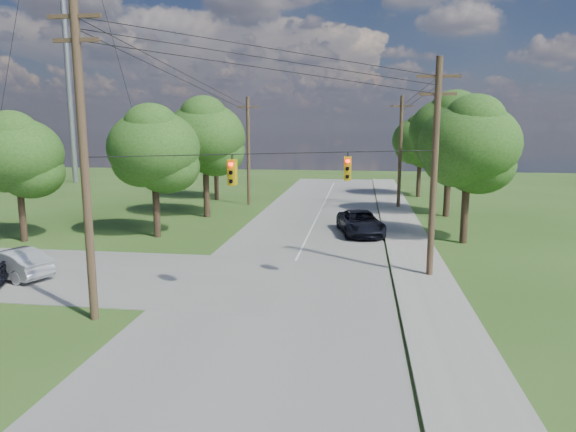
# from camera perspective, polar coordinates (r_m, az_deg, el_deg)

# --- Properties ---
(ground) EXTENTS (140.00, 140.00, 0.00)m
(ground) POSITION_cam_1_polar(r_m,az_deg,el_deg) (19.42, -8.98, -12.31)
(ground) COLOR #2E4C19
(ground) RESTS_ON ground
(main_road) EXTENTS (10.00, 100.00, 0.03)m
(main_road) POSITION_cam_1_polar(r_m,az_deg,el_deg) (23.58, -0.68, -8.10)
(main_road) COLOR gray
(main_road) RESTS_ON ground
(sidewalk_east) EXTENTS (2.60, 100.00, 0.12)m
(sidewalk_east) POSITION_cam_1_polar(r_m,az_deg,el_deg) (23.54, 15.83, -8.40)
(sidewalk_east) COLOR #99988F
(sidewalk_east) RESTS_ON ground
(pole_sw) EXTENTS (2.00, 0.32, 12.00)m
(pole_sw) POSITION_cam_1_polar(r_m,az_deg,el_deg) (20.25, -21.75, 6.16)
(pole_sw) COLOR brown
(pole_sw) RESTS_ON ground
(pole_ne) EXTENTS (2.00, 0.32, 10.50)m
(pole_ne) POSITION_cam_1_polar(r_m,az_deg,el_deg) (25.47, 15.97, 5.39)
(pole_ne) COLOR brown
(pole_ne) RESTS_ON ground
(pole_north_e) EXTENTS (2.00, 0.32, 10.00)m
(pole_north_e) POSITION_cam_1_polar(r_m,az_deg,el_deg) (47.34, 12.37, 7.03)
(pole_north_e) COLOR brown
(pole_north_e) RESTS_ON ground
(pole_north_w) EXTENTS (2.00, 0.32, 10.00)m
(pole_north_w) POSITION_cam_1_polar(r_m,az_deg,el_deg) (48.35, -4.43, 7.29)
(pole_north_w) COLOR brown
(pole_north_w) RESTS_ON ground
(power_lines) EXTENTS (13.93, 29.62, 4.93)m
(power_lines) POSITION_cam_1_polar(r_m,az_deg,el_deg) (29.03, 0.29, 13.55)
(power_lines) COLOR black
(power_lines) RESTS_ON ground
(traffic_signals) EXTENTS (4.91, 3.27, 1.05)m
(traffic_signals) POSITION_cam_1_polar(r_m,az_deg,el_deg) (21.85, 0.50, 5.16)
(traffic_signals) COLOR gold
(traffic_signals) RESTS_ON ground
(radio_mast) EXTENTS (0.70, 0.70, 45.00)m
(radio_mast) POSITION_cam_1_polar(r_m,az_deg,el_deg) (74.97, -23.71, 20.79)
(radio_mast) COLOR gray
(radio_mast) RESTS_ON ground
(tree_w_near) EXTENTS (6.00, 6.00, 8.40)m
(tree_w_near) POSITION_cam_1_polar(r_m,az_deg,el_deg) (34.88, -14.70, 7.31)
(tree_w_near) COLOR #463123
(tree_w_near) RESTS_ON ground
(tree_w_mid) EXTENTS (6.40, 6.40, 9.22)m
(tree_w_mid) POSITION_cam_1_polar(r_m,az_deg,el_deg) (42.05, -9.23, 8.78)
(tree_w_mid) COLOR #463123
(tree_w_mid) RESTS_ON ground
(tree_w_far) EXTENTS (6.00, 6.00, 8.73)m
(tree_w_far) POSITION_cam_1_polar(r_m,az_deg,el_deg) (52.21, -8.06, 8.64)
(tree_w_far) COLOR #463123
(tree_w_far) RESTS_ON ground
(tree_e_near) EXTENTS (6.20, 6.20, 8.81)m
(tree_e_near) POSITION_cam_1_polar(r_m,az_deg,el_deg) (33.82, 19.45, 7.56)
(tree_e_near) COLOR #463123
(tree_e_near) RESTS_ON ground
(tree_e_mid) EXTENTS (6.60, 6.60, 9.64)m
(tree_e_mid) POSITION_cam_1_polar(r_m,az_deg,el_deg) (43.74, 17.60, 8.92)
(tree_e_mid) COLOR #463123
(tree_e_mid) RESTS_ON ground
(tree_e_far) EXTENTS (5.80, 5.80, 8.32)m
(tree_e_far) POSITION_cam_1_polar(r_m,az_deg,el_deg) (55.51, 14.50, 8.16)
(tree_e_far) COLOR #463123
(tree_e_far) RESTS_ON ground
(tree_cross_n) EXTENTS (5.60, 5.60, 7.91)m
(tree_cross_n) POSITION_cam_1_polar(r_m,az_deg,el_deg) (36.63, -27.91, 6.08)
(tree_cross_n) COLOR #463123
(tree_cross_n) RESTS_ON ground
(car_cross_silver) EXTENTS (4.70, 2.93, 1.46)m
(car_cross_silver) POSITION_cam_1_polar(r_m,az_deg,el_deg) (28.41, -28.40, -4.62)
(car_cross_silver) COLOR silver
(car_cross_silver) RESTS_ON cross_road
(car_main_north) EXTENTS (3.69, 6.12, 1.59)m
(car_main_north) POSITION_cam_1_polar(r_m,az_deg,el_deg) (35.47, 8.06, -0.73)
(car_main_north) COLOR black
(car_main_north) RESTS_ON main_road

